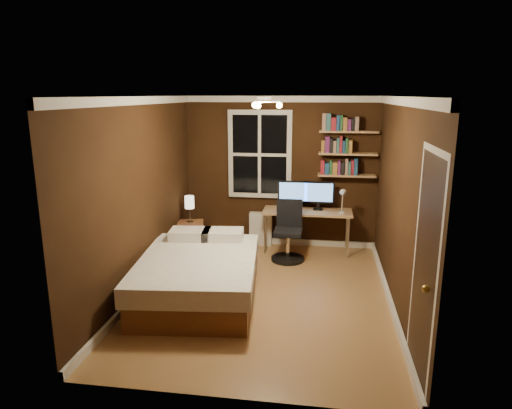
# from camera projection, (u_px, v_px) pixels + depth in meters

# --- Properties ---
(floor) EXTENTS (4.20, 4.20, 0.00)m
(floor) POSITION_uv_depth(u_px,v_px,m) (264.00, 294.00, 5.91)
(floor) COLOR olive
(floor) RESTS_ON ground
(wall_back) EXTENTS (3.20, 0.04, 2.50)m
(wall_back) POSITION_uv_depth(u_px,v_px,m) (281.00, 172.00, 7.63)
(wall_back) COLOR black
(wall_back) RESTS_ON ground
(wall_left) EXTENTS (0.04, 4.20, 2.50)m
(wall_left) POSITION_uv_depth(u_px,v_px,m) (141.00, 196.00, 5.84)
(wall_left) COLOR black
(wall_left) RESTS_ON ground
(wall_right) EXTENTS (0.04, 4.20, 2.50)m
(wall_right) POSITION_uv_depth(u_px,v_px,m) (399.00, 205.00, 5.38)
(wall_right) COLOR black
(wall_right) RESTS_ON ground
(ceiling) EXTENTS (3.20, 4.20, 0.02)m
(ceiling) POSITION_uv_depth(u_px,v_px,m) (265.00, 96.00, 5.32)
(ceiling) COLOR white
(ceiling) RESTS_ON wall_back
(window) EXTENTS (1.06, 0.06, 1.46)m
(window) POSITION_uv_depth(u_px,v_px,m) (260.00, 155.00, 7.58)
(window) COLOR silver
(window) RESTS_ON wall_back
(door) EXTENTS (0.03, 0.82, 2.05)m
(door) POSITION_uv_depth(u_px,v_px,m) (424.00, 272.00, 3.95)
(door) COLOR black
(door) RESTS_ON ground
(door_knob) EXTENTS (0.06, 0.06, 0.06)m
(door_knob) POSITION_uv_depth(u_px,v_px,m) (426.00, 289.00, 3.67)
(door_knob) COLOR gold
(door_knob) RESTS_ON door
(ceiling_fixture) EXTENTS (0.44, 0.44, 0.18)m
(ceiling_fixture) POSITION_uv_depth(u_px,v_px,m) (264.00, 105.00, 5.24)
(ceiling_fixture) COLOR beige
(ceiling_fixture) RESTS_ON ceiling
(bookshelf_lower) EXTENTS (0.92, 0.22, 0.03)m
(bookshelf_lower) POSITION_uv_depth(u_px,v_px,m) (347.00, 175.00, 7.36)
(bookshelf_lower) COLOR #A97A52
(bookshelf_lower) RESTS_ON wall_back
(books_row_lower) EXTENTS (0.60, 0.16, 0.23)m
(books_row_lower) POSITION_uv_depth(u_px,v_px,m) (347.00, 167.00, 7.33)
(books_row_lower) COLOR maroon
(books_row_lower) RESTS_ON bookshelf_lower
(bookshelf_middle) EXTENTS (0.92, 0.22, 0.03)m
(bookshelf_middle) POSITION_uv_depth(u_px,v_px,m) (348.00, 154.00, 7.28)
(bookshelf_middle) COLOR #A97A52
(bookshelf_middle) RESTS_ON wall_back
(books_row_middle) EXTENTS (0.54, 0.16, 0.23)m
(books_row_middle) POSITION_uv_depth(u_px,v_px,m) (348.00, 146.00, 7.25)
(books_row_middle) COLOR navy
(books_row_middle) RESTS_ON bookshelf_middle
(bookshelf_upper) EXTENTS (0.92, 0.22, 0.03)m
(bookshelf_upper) POSITION_uv_depth(u_px,v_px,m) (349.00, 132.00, 7.20)
(bookshelf_upper) COLOR #A97A52
(bookshelf_upper) RESTS_ON wall_back
(books_row_upper) EXTENTS (0.54, 0.16, 0.23)m
(books_row_upper) POSITION_uv_depth(u_px,v_px,m) (349.00, 123.00, 7.17)
(books_row_upper) COLOR #235331
(books_row_upper) RESTS_ON bookshelf_upper
(bed) EXTENTS (1.63, 2.13, 0.68)m
(bed) POSITION_uv_depth(u_px,v_px,m) (199.00, 276.00, 5.78)
(bed) COLOR brown
(bed) RESTS_ON ground
(nightstand) EXTENTS (0.50, 0.50, 0.52)m
(nightstand) POSITION_uv_depth(u_px,v_px,m) (191.00, 238.00, 7.40)
(nightstand) COLOR brown
(nightstand) RESTS_ON ground
(bedside_lamp) EXTENTS (0.15, 0.15, 0.44)m
(bedside_lamp) POSITION_uv_depth(u_px,v_px,m) (190.00, 209.00, 7.29)
(bedside_lamp) COLOR beige
(bedside_lamp) RESTS_ON nightstand
(radiator) EXTENTS (0.38, 0.13, 0.57)m
(radiator) POSITION_uv_depth(u_px,v_px,m) (261.00, 229.00, 7.80)
(radiator) COLOR silver
(radiator) RESTS_ON ground
(desk) EXTENTS (1.44, 0.54, 0.68)m
(desk) POSITION_uv_depth(u_px,v_px,m) (307.00, 214.00, 7.43)
(desk) COLOR #A97A52
(desk) RESTS_ON ground
(monitor_left) EXTENTS (0.51, 0.12, 0.47)m
(monitor_left) POSITION_uv_depth(u_px,v_px,m) (293.00, 195.00, 7.47)
(monitor_left) COLOR black
(monitor_left) RESTS_ON desk
(monitor_right) EXTENTS (0.51, 0.12, 0.47)m
(monitor_right) POSITION_uv_depth(u_px,v_px,m) (318.00, 196.00, 7.41)
(monitor_right) COLOR black
(monitor_right) RESTS_ON desk
(desk_lamp) EXTENTS (0.14, 0.32, 0.44)m
(desk_lamp) POSITION_uv_depth(u_px,v_px,m) (343.00, 201.00, 7.13)
(desk_lamp) COLOR silver
(desk_lamp) RESTS_ON desk
(office_chair) EXTENTS (0.52, 0.52, 0.94)m
(office_chair) POSITION_uv_depth(u_px,v_px,m) (288.00, 238.00, 7.09)
(office_chair) COLOR black
(office_chair) RESTS_ON ground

